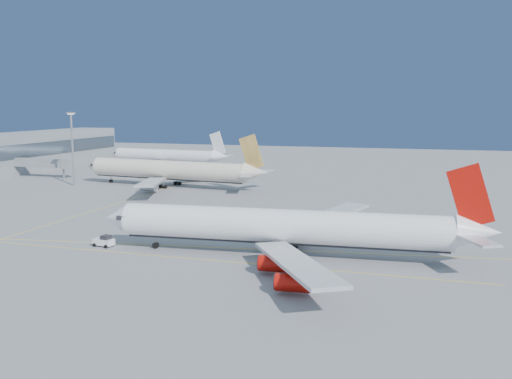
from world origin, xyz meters
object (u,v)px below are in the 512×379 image
(airliner_etihad, at_px, (171,170))
(pushback_tug, at_px, (104,241))
(airliner_third, at_px, (167,156))
(light_mast, at_px, (72,143))
(airliner_virgin, at_px, (290,227))

(airliner_etihad, distance_m, pushback_tug, 77.56)
(airliner_third, bearing_deg, light_mast, -87.19)
(airliner_etihad, bearing_deg, light_mast, -161.27)
(pushback_tug, height_order, light_mast, light_mast)
(airliner_virgin, bearing_deg, pushback_tug, -178.69)
(airliner_etihad, distance_m, light_mast, 33.23)
(airliner_etihad, bearing_deg, airliner_virgin, -45.22)
(airliner_virgin, bearing_deg, light_mast, 139.58)
(pushback_tug, relative_size, light_mast, 0.17)
(airliner_third, bearing_deg, airliner_etihad, -56.49)
(airliner_virgin, xyz_separation_m, airliner_etihad, (-56.18, 70.99, 0.21))
(pushback_tug, bearing_deg, airliner_virgin, 13.83)
(pushback_tug, distance_m, light_mast, 86.87)
(airliner_virgin, xyz_separation_m, pushback_tug, (-34.33, -3.30, -4.09))
(pushback_tug, bearing_deg, airliner_etihad, 114.73)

